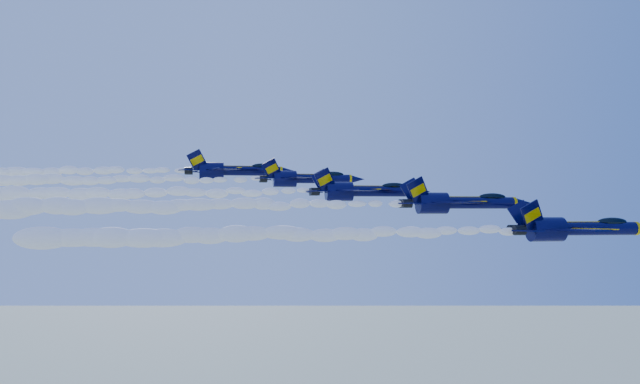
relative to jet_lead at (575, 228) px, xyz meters
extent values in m
cylinder|color=#070632|center=(3.01, 0.00, -0.07)|extent=(9.59, 1.60, 1.60)
ellipsoid|color=#070632|center=(-3.71, 0.00, -0.12)|extent=(1.66, 2.88, 6.82)
cylinder|color=#EEBC00|center=(7.91, 0.00, -0.07)|extent=(0.37, 1.66, 1.66)
ellipsoid|color=black|center=(4.82, 0.00, 0.73)|extent=(3.84, 1.25, 1.05)
cube|color=#EEBC00|center=(4.82, 0.00, 0.41)|extent=(4.47, 1.07, 0.19)
cube|color=#070632|center=(-1.79, -4.26, -0.07)|extent=(5.71, 6.77, 0.19)
cube|color=#070632|center=(-1.79, 4.26, -0.07)|extent=(5.71, 6.77, 0.19)
cube|color=#EEBC00|center=(-0.30, -4.26, 0.03)|extent=(2.57, 5.34, 0.11)
cube|color=#EEBC00|center=(-0.30, 4.26, 0.03)|extent=(2.57, 5.34, 0.11)
cube|color=#070632|center=(-6.05, -1.12, 1.53)|extent=(3.47, 1.10, 3.74)
cube|color=#070632|center=(-6.05, 1.12, 1.53)|extent=(3.47, 1.10, 3.74)
cylinder|color=black|center=(-7.43, -0.69, -0.18)|extent=(1.28, 1.17, 1.17)
cylinder|color=black|center=(-7.43, 0.69, -0.18)|extent=(1.28, 1.17, 1.17)
cube|color=#EEBC00|center=(-0.19, 0.00, 0.76)|extent=(11.72, 0.37, 0.09)
ellipsoid|color=white|center=(-34.44, 0.00, -0.51)|extent=(52.95, 2.52, 2.27)
cylinder|color=#070632|center=(-8.13, 8.54, 3.07)|extent=(9.19, 1.53, 1.53)
ellipsoid|color=#070632|center=(-14.56, 8.54, 3.02)|extent=(1.59, 2.76, 6.54)
cone|color=#070632|center=(-2.20, 8.54, 3.07)|extent=(2.65, 1.53, 1.53)
cylinder|color=#EEBC00|center=(-3.43, 8.54, 3.07)|extent=(0.36, 1.59, 1.59)
ellipsoid|color=black|center=(-6.39, 8.54, 3.84)|extent=(3.68, 1.19, 1.01)
cube|color=#EEBC00|center=(-6.39, 8.54, 3.53)|extent=(4.29, 1.02, 0.18)
cube|color=#070632|center=(-12.72, 4.46, 3.07)|extent=(5.47, 6.49, 0.18)
cube|color=#070632|center=(-12.72, 12.63, 3.07)|extent=(5.47, 6.49, 0.18)
cube|color=#EEBC00|center=(-11.29, 4.46, 3.17)|extent=(2.46, 5.11, 0.10)
cube|color=#EEBC00|center=(-11.29, 12.63, 3.17)|extent=(2.46, 5.11, 0.10)
cube|color=#070632|center=(-16.81, 7.47, 4.60)|extent=(3.33, 1.05, 3.58)
cube|color=#070632|center=(-16.81, 9.62, 4.60)|extent=(3.33, 1.05, 3.58)
cylinder|color=black|center=(-18.13, 7.88, 2.97)|extent=(1.23, 1.12, 1.12)
cylinder|color=black|center=(-18.13, 9.21, 2.97)|extent=(1.23, 1.12, 1.12)
cube|color=#EEBC00|center=(-11.19, 8.54, 3.87)|extent=(11.23, 0.36, 0.08)
ellipsoid|color=white|center=(-45.12, 8.54, 2.64)|extent=(52.95, 2.42, 2.18)
cylinder|color=#070632|center=(-19.43, 14.65, 4.69)|extent=(8.64, 1.44, 1.44)
ellipsoid|color=#070632|center=(-25.48, 14.65, 4.64)|extent=(1.50, 2.59, 6.14)
cone|color=#070632|center=(-13.86, 14.65, 4.69)|extent=(2.50, 1.44, 1.44)
cylinder|color=#EEBC00|center=(-15.01, 14.65, 4.69)|extent=(0.34, 1.50, 1.50)
ellipsoid|color=black|center=(-17.80, 14.65, 5.41)|extent=(3.46, 1.12, 0.95)
cube|color=#EEBC00|center=(-17.80, 14.65, 5.12)|extent=(4.03, 0.96, 0.17)
cube|color=#070632|center=(-23.75, 10.81, 4.69)|extent=(5.15, 6.10, 0.17)
cube|color=#070632|center=(-23.75, 18.49, 4.69)|extent=(5.15, 6.10, 0.17)
cube|color=#EEBC00|center=(-22.41, 10.81, 4.79)|extent=(2.32, 4.81, 0.10)
cube|color=#EEBC00|center=(-22.41, 18.49, 4.79)|extent=(2.32, 4.81, 0.10)
cube|color=#070632|center=(-27.59, 13.64, 6.13)|extent=(3.13, 0.99, 3.37)
cube|color=#070632|center=(-27.59, 15.65, 6.13)|extent=(3.13, 0.99, 3.37)
cylinder|color=black|center=(-28.84, 14.02, 4.60)|extent=(1.15, 1.06, 1.06)
cylinder|color=black|center=(-28.84, 15.27, 4.60)|extent=(1.15, 1.06, 1.06)
cube|color=#EEBC00|center=(-22.31, 14.65, 5.44)|extent=(10.56, 0.34, 0.08)
ellipsoid|color=white|center=(-55.79, 14.65, 4.27)|extent=(52.95, 2.28, 2.05)
cylinder|color=#070632|center=(-25.52, 27.12, 6.96)|extent=(8.43, 1.40, 1.40)
ellipsoid|color=#070632|center=(-31.42, 27.12, 6.91)|extent=(1.46, 2.53, 5.99)
cone|color=#070632|center=(-20.08, 27.12, 6.96)|extent=(2.44, 1.40, 1.40)
cylinder|color=#EEBC00|center=(-21.21, 27.12, 6.96)|extent=(0.33, 1.46, 1.46)
ellipsoid|color=black|center=(-23.92, 27.12, 7.66)|extent=(3.37, 1.10, 0.93)
cube|color=#EEBC00|center=(-23.92, 27.12, 7.38)|extent=(3.93, 0.94, 0.17)
cube|color=#070632|center=(-29.73, 23.37, 6.96)|extent=(5.02, 5.95, 0.17)
cube|color=#070632|center=(-29.73, 30.86, 6.96)|extent=(5.02, 5.95, 0.17)
cube|color=#EEBC00|center=(-28.42, 23.37, 7.05)|extent=(2.26, 4.69, 0.09)
cube|color=#EEBC00|center=(-28.42, 30.86, 7.05)|extent=(2.26, 4.69, 0.09)
cube|color=#070632|center=(-33.48, 26.13, 8.37)|extent=(3.05, 0.96, 3.28)
cube|color=#070632|center=(-33.48, 28.10, 8.37)|extent=(3.05, 0.96, 3.28)
cylinder|color=black|center=(-34.70, 26.51, 6.87)|extent=(1.12, 1.03, 1.03)
cylinder|color=black|center=(-34.70, 27.72, 6.87)|extent=(1.12, 1.03, 1.03)
cube|color=#EEBC00|center=(-28.33, 27.12, 7.69)|extent=(10.30, 0.33, 0.07)
ellipsoid|color=white|center=(-61.64, 27.12, 6.54)|extent=(52.95, 2.22, 2.00)
cylinder|color=#070632|center=(-36.02, 33.40, 8.46)|extent=(9.21, 1.53, 1.53)
ellipsoid|color=#070632|center=(-42.47, 33.40, 8.41)|extent=(1.60, 2.76, 6.55)
cone|color=#070632|center=(-30.09, 33.40, 8.46)|extent=(2.66, 1.53, 1.53)
cylinder|color=#EEBC00|center=(-31.32, 33.40, 8.46)|extent=(0.36, 1.60, 1.60)
ellipsoid|color=black|center=(-34.28, 33.40, 9.23)|extent=(3.68, 1.20, 1.01)
cube|color=#EEBC00|center=(-34.28, 33.40, 8.92)|extent=(4.30, 1.02, 0.18)
cube|color=#070632|center=(-40.63, 29.31, 8.46)|extent=(5.48, 6.50, 0.18)
cube|color=#070632|center=(-40.63, 37.49, 8.46)|extent=(5.48, 6.50, 0.18)
cube|color=#EEBC00|center=(-39.19, 29.31, 8.56)|extent=(2.47, 5.12, 0.10)
cube|color=#EEBC00|center=(-39.19, 37.49, 8.56)|extent=(2.47, 5.12, 0.10)
cube|color=#070632|center=(-44.72, 32.32, 9.99)|extent=(3.33, 1.05, 3.59)
cube|color=#070632|center=(-44.72, 34.47, 9.99)|extent=(3.33, 1.05, 3.59)
cylinder|color=black|center=(-46.05, 32.73, 8.36)|extent=(1.23, 1.13, 1.13)
cylinder|color=black|center=(-46.05, 34.06, 8.36)|extent=(1.23, 1.13, 1.13)
cube|color=#EEBC00|center=(-39.09, 33.40, 9.26)|extent=(11.25, 0.36, 0.08)
ellipsoid|color=white|center=(-73.03, 33.40, 8.03)|extent=(52.95, 2.42, 2.18)
camera|label=1|loc=(-42.10, -67.48, 2.09)|focal=35.00mm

